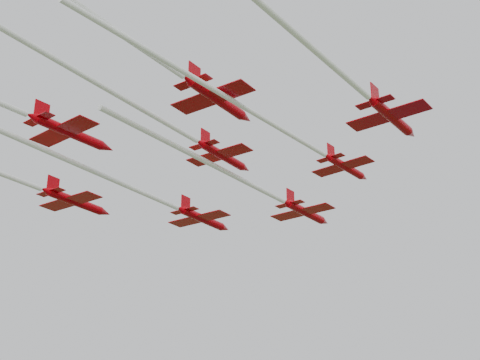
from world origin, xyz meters
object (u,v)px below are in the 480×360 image
Objects in this scene: jet_row2_right at (292,136)px; jet_row3_left at (4,175)px; jet_row2_left at (143,193)px; jet_row3_right at (322,57)px; jet_lead at (270,194)px; jet_row3_mid at (176,129)px; jet_row4_right at (115,29)px; jet_row4_left at (3,104)px.

jet_row3_left is (-33.75, -14.84, -1.26)m from jet_row2_right.
jet_row2_left is 1.14× the size of jet_row2_right.
jet_row3_right reaches higher than jet_row2_left.
jet_row2_right is 0.85× the size of jet_row3_right.
jet_row2_left is (-11.30, -13.32, -1.31)m from jet_lead.
jet_row3_mid reaches higher than jet_row2_right.
jet_row2_left is at bearing 52.00° from jet_row3_left.
jet_lead is at bearing 135.61° from jet_row2_right.
jet_row2_left is at bearing 159.49° from jet_row3_right.
jet_lead is 21.20m from jet_row3_mid.
jet_row3_mid is 0.76× the size of jet_row3_right.
jet_lead is 40.25m from jet_row4_right.
jet_row4_right reaches higher than jet_row4_left.
jet_lead is 17.59m from jet_row2_right.
jet_row2_right is at bearing 51.05° from jet_row4_left.
jet_row3_mid is 18.89m from jet_row4_left.
jet_lead is 0.78× the size of jet_row4_right.
jet_lead and jet_row2_right have the same top height.
jet_row2_right is (23.33, 0.50, 1.72)m from jet_row2_left.
jet_row4_right reaches higher than jet_row3_left.
jet_row3_right is at bearing -15.45° from jet_row3_mid.
jet_row3_right is at bearing -0.40° from jet_row3_left.
jet_row3_mid is (-10.49, -8.30, 0.72)m from jet_row2_right.
jet_row2_left is 1.25× the size of jet_row4_left.
jet_row3_mid is 23.12m from jet_row3_right.
jet_row2_left is 1.27× the size of jet_row3_mid.
jet_row3_mid is at bearing 166.61° from jet_row3_right.
jet_row3_right is (35.28, -13.05, 0.69)m from jet_row2_left.
jet_row4_right is at bearing -65.95° from jet_row3_mid.
jet_row4_right reaches higher than jet_lead.
jet_row3_left is 34.01m from jet_row4_right.
jet_row2_left is at bearing 97.90° from jet_row4_left.
jet_lead reaches higher than jet_row3_left.
jet_row2_right is (12.03, -12.82, 0.41)m from jet_lead.
jet_row4_left is (12.71, -9.13, 1.80)m from jet_row3_left.
jet_row2_left is 23.40m from jet_row2_right.
jet_row2_left is at bearing 146.46° from jet_row3_mid.
jet_row4_right is (-13.65, -12.51, 1.70)m from jet_row3_right.
jet_row2_right is 31.90m from jet_row4_left.
jet_row2_left is at bearing -130.50° from jet_lead.
jet_row2_right is at bearing -0.86° from jet_row2_left.
jet_row4_left is at bearing -103.95° from jet_lead.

